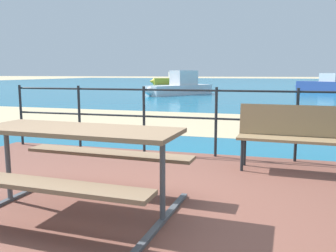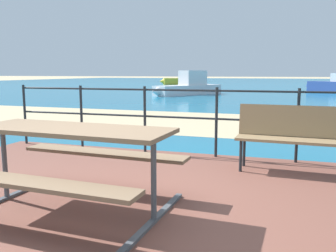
{
  "view_description": "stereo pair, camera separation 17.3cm",
  "coord_description": "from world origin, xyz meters",
  "px_view_note": "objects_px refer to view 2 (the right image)",
  "views": [
    {
      "loc": [
        1.35,
        -3.01,
        1.36
      ],
      "look_at": [
        -0.1,
        2.16,
        0.56
      ],
      "focal_mm": 38.17,
      "sensor_mm": 36.0,
      "label": 1
    },
    {
      "loc": [
        1.51,
        -2.96,
        1.36
      ],
      "look_at": [
        -0.1,
        2.16,
        0.56
      ],
      "focal_mm": 38.17,
      "sensor_mm": 36.0,
      "label": 2
    }
  ],
  "objects_px": {
    "picnic_table": "(72,149)",
    "boat_far": "(336,86)",
    "park_bench": "(301,133)",
    "boat_mid": "(182,80)",
    "boat_near": "(189,87)"
  },
  "relations": [
    {
      "from": "picnic_table",
      "to": "park_bench",
      "type": "distance_m",
      "value": 2.94
    },
    {
      "from": "park_bench",
      "to": "boat_near",
      "type": "xyz_separation_m",
      "value": [
        -5.7,
        16.61,
        -0.08
      ]
    },
    {
      "from": "picnic_table",
      "to": "boat_near",
      "type": "relative_size",
      "value": 0.38
    },
    {
      "from": "boat_far",
      "to": "park_bench",
      "type": "bearing_deg",
      "value": 122.09
    },
    {
      "from": "boat_near",
      "to": "boat_mid",
      "type": "xyz_separation_m",
      "value": [
        -5.49,
        18.46,
        -0.01
      ]
    },
    {
      "from": "picnic_table",
      "to": "boat_mid",
      "type": "height_order",
      "value": "boat_mid"
    },
    {
      "from": "picnic_table",
      "to": "boat_far",
      "type": "height_order",
      "value": "boat_far"
    },
    {
      "from": "boat_far",
      "to": "boat_mid",
      "type": "bearing_deg",
      "value": -0.05
    },
    {
      "from": "boat_mid",
      "to": "boat_far",
      "type": "height_order",
      "value": "boat_mid"
    },
    {
      "from": "picnic_table",
      "to": "park_bench",
      "type": "relative_size",
      "value": 1.19
    },
    {
      "from": "boat_mid",
      "to": "park_bench",
      "type": "bearing_deg",
      "value": 83.76
    },
    {
      "from": "park_bench",
      "to": "boat_mid",
      "type": "relative_size",
      "value": 0.35
    },
    {
      "from": "park_bench",
      "to": "boat_far",
      "type": "xyz_separation_m",
      "value": [
        3.39,
        22.53,
        -0.12
      ]
    },
    {
      "from": "park_bench",
      "to": "boat_mid",
      "type": "xyz_separation_m",
      "value": [
        -11.19,
        35.07,
        -0.09
      ]
    },
    {
      "from": "park_bench",
      "to": "boat_mid",
      "type": "distance_m",
      "value": 36.81
    }
  ]
}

